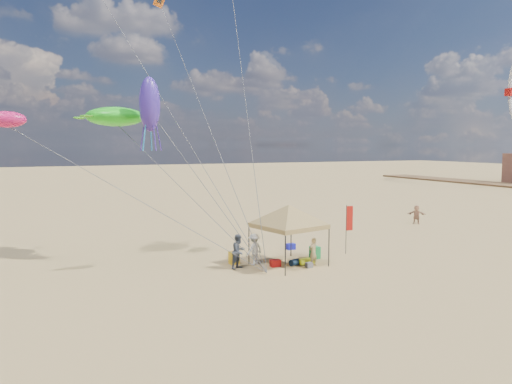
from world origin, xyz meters
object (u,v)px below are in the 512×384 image
Objects in this scene: chair_green at (315,252)px; person_far_c at (416,214)px; feather_flag at (349,221)px; beach_cart at (306,261)px; person_near_a at (313,252)px; person_near_c at (254,249)px; canopy_tent at (289,207)px; chair_yellow at (234,258)px; cooler_blue at (291,246)px; cooler_red at (275,263)px; person_near_b at (239,251)px.

person_far_c reaches higher than chair_green.
beach_cart is (-3.72, -1.35, -1.80)m from feather_flag.
feather_flag reaches higher than chair_green.
person_near_c is at bearing -46.13° from person_near_a.
canopy_tent is at bearing -112.79° from person_far_c.
chair_green is 1.00× the size of chair_yellow.
cooler_blue is 3.99m from beach_cart.
cooler_red is 3.07m from chair_green.
chair_green is 1.82m from person_near_a.
feather_flag is at bearing 19.99° from beach_cart.
canopy_tent is 5.05m from cooler_blue.
chair_yellow is 1.19m from person_near_b.
beach_cart is 0.48× the size of person_near_b.
canopy_tent is at bearing -168.02° from feather_flag.
person_near_c is (0.95, -0.65, 0.53)m from chair_yellow.
person_near_a is at bearing -124.45° from chair_green.
person_near_c is at bearing -9.96° from person_near_b.
person_near_a is 0.88× the size of person_near_c.
feather_flag is 4.05m from cooler_blue.
cooler_blue is at bearing 50.94° from cooler_red.
person_near_a is at bearing -29.45° from chair_yellow.
person_near_a is at bearing -154.28° from feather_flag.
canopy_tent reaches higher than cooler_blue.
chair_green is 15.94m from person_far_c.
feather_flag is at bearing -24.91° from person_near_b.
chair_green reaches higher than cooler_red.
chair_green is (0.14, -2.71, 0.16)m from cooler_blue.
chair_yellow is at bearing 171.81° from chair_green.
person_near_c is (-1.71, 0.81, -2.36)m from canopy_tent.
chair_green is 0.40× the size of person_near_c.
cooler_red is 1.39m from person_near_c.
cooler_red is 2.16m from person_near_b.
feather_flag is 7.54m from person_near_b.
feather_flag is 7.51m from chair_yellow.
chair_yellow is 0.37× the size of person_near_b.
canopy_tent is at bearing -28.77° from chair_yellow.
canopy_tent is 3.83× the size of person_far_c.
cooler_blue is 0.34× the size of person_far_c.
chair_green is at bearing -25.34° from person_near_b.
person_far_c is (15.24, 8.61, 0.03)m from person_near_a.
cooler_blue is 5.74m from person_near_b.
canopy_tent is at bearing 131.28° from person_near_c.
chair_yellow is 0.44× the size of person_far_c.
beach_cart is (-1.08, -3.84, 0.01)m from cooler_blue.
person_near_b is (-3.73, 0.79, 0.73)m from beach_cart.
person_far_c is (19.19, 7.49, -0.13)m from person_near_b.
chair_green is at bearing 42.74° from beach_cart.
cooler_blue reaches higher than beach_cart.
cooler_blue is 5.09m from chair_yellow.
chair_green is 0.37× the size of person_near_b.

